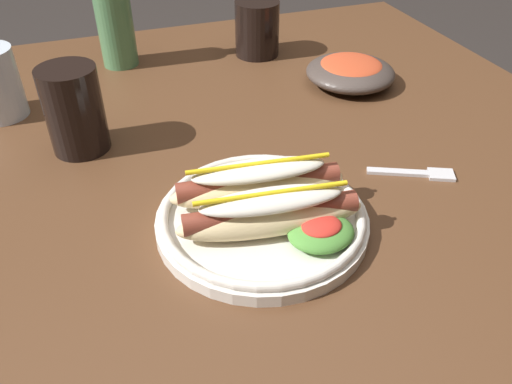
% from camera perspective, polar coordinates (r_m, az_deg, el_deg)
% --- Properties ---
extents(dining_table, '(1.21, 1.04, 0.74)m').
position_cam_1_polar(dining_table, '(0.85, -4.15, 0.13)').
color(dining_table, '#51331E').
rests_on(dining_table, ground_plane).
extents(hot_dog_plate, '(0.26, 0.26, 0.08)m').
position_cam_1_polar(hot_dog_plate, '(0.62, 1.18, -1.96)').
color(hot_dog_plate, silver).
rests_on(hot_dog_plate, dining_table).
extents(fork, '(0.12, 0.07, 0.00)m').
position_cam_1_polar(fork, '(0.76, 17.46, 1.98)').
color(fork, silver).
rests_on(fork, dining_table).
extents(soda_cup, '(0.08, 0.08, 0.13)m').
position_cam_1_polar(soda_cup, '(0.80, -19.42, 8.54)').
color(soda_cup, black).
rests_on(soda_cup, dining_table).
extents(extra_cup, '(0.09, 0.09, 0.11)m').
position_cam_1_polar(extra_cup, '(1.09, 0.12, 17.59)').
color(extra_cup, black).
rests_on(extra_cup, dining_table).
extents(glass_bottle, '(0.07, 0.07, 0.26)m').
position_cam_1_polar(glass_bottle, '(1.06, -15.47, 18.50)').
color(glass_bottle, '#4C7F51').
rests_on(glass_bottle, dining_table).
extents(side_bowl, '(0.16, 0.16, 0.05)m').
position_cam_1_polar(side_bowl, '(0.98, 10.39, 12.99)').
color(side_bowl, '#423833').
rests_on(side_bowl, dining_table).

